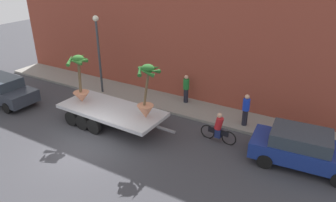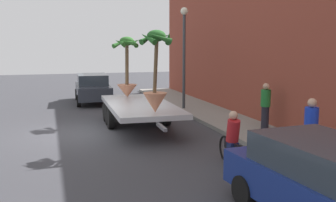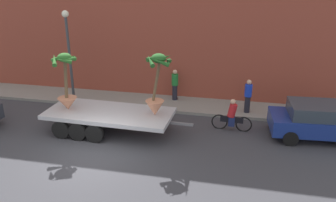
% 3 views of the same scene
% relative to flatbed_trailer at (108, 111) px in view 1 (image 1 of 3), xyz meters
% --- Properties ---
extents(ground_plane, '(60.00, 60.00, 0.00)m').
position_rel_flatbed_trailer_xyz_m(ground_plane, '(0.50, -2.39, -0.76)').
color(ground_plane, '#38383D').
extents(sidewalk, '(24.00, 2.20, 0.15)m').
position_rel_flatbed_trailer_xyz_m(sidewalk, '(0.50, 3.71, -0.69)').
color(sidewalk, gray).
rests_on(sidewalk, ground).
extents(building_facade, '(24.00, 1.20, 7.60)m').
position_rel_flatbed_trailer_xyz_m(building_facade, '(0.50, 5.41, 3.04)').
color(building_facade, brown).
rests_on(building_facade, ground).
extents(flatbed_trailer, '(6.67, 2.57, 0.98)m').
position_rel_flatbed_trailer_xyz_m(flatbed_trailer, '(0.00, 0.00, 0.00)').
color(flatbed_trailer, '#B7BABF').
rests_on(flatbed_trailer, ground).
extents(potted_palm_rear, '(1.12, 1.15, 2.74)m').
position_rel_flatbed_trailer_xyz_m(potted_palm_rear, '(2.43, 0.04, 1.44)').
color(potted_palm_rear, tan).
rests_on(potted_palm_rear, flatbed_trailer).
extents(potted_palm_middle, '(1.19, 1.31, 2.59)m').
position_rel_flatbed_trailer_xyz_m(potted_palm_middle, '(-1.63, -0.13, 1.38)').
color(potted_palm_middle, tan).
rests_on(potted_palm_middle, flatbed_trailer).
extents(cyclist, '(1.84, 0.36, 1.54)m').
position_rel_flatbed_trailer_xyz_m(cyclist, '(5.63, 1.30, -0.10)').
color(cyclist, black).
rests_on(cyclist, ground).
extents(parked_car, '(4.43, 2.23, 1.58)m').
position_rel_flatbed_trailer_xyz_m(parked_car, '(9.38, 1.31, 0.06)').
color(parked_car, navy).
rests_on(parked_car, ground).
extents(trailing_car, '(4.33, 1.99, 1.58)m').
position_rel_flatbed_trailer_xyz_m(trailing_car, '(-7.19, -1.02, 0.06)').
color(trailing_car, '#2D333D').
rests_on(trailing_car, ground).
extents(pedestrian_near_gate, '(0.36, 0.36, 1.71)m').
position_rel_flatbed_trailer_xyz_m(pedestrian_near_gate, '(6.30, 3.24, 0.28)').
color(pedestrian_near_gate, black).
rests_on(pedestrian_near_gate, sidewalk).
extents(pedestrian_far_left, '(0.36, 0.36, 1.71)m').
position_rel_flatbed_trailer_xyz_m(pedestrian_far_left, '(2.42, 4.20, 0.28)').
color(pedestrian_far_left, black).
rests_on(pedestrian_far_left, sidewalk).
extents(street_lamp, '(0.36, 0.36, 4.83)m').
position_rel_flatbed_trailer_xyz_m(street_lamp, '(-2.96, 2.91, 2.47)').
color(street_lamp, '#383D42').
rests_on(street_lamp, sidewalk).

